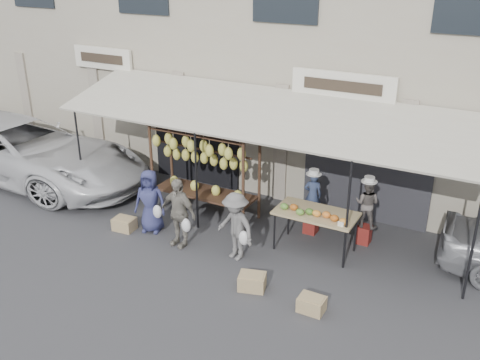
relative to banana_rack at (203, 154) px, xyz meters
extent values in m
plane|color=#2D2D30|center=(1.22, -1.80, -1.57)|extent=(90.00, 90.00, 0.00)
cube|color=gray|center=(1.22, 4.70, 1.93)|extent=(24.00, 6.00, 7.00)
cube|color=#232328|center=(3.42, 1.66, -0.32)|extent=(3.00, 0.10, 2.50)
cube|color=black|center=(-1.28, 1.66, -0.32)|extent=(2.60, 0.10, 2.50)
cube|color=silver|center=(2.72, 1.60, 1.58)|extent=(2.40, 0.10, 0.60)
cube|color=silver|center=(-4.28, 1.60, 1.58)|extent=(2.00, 0.10, 0.60)
cube|color=#B8B5A2|center=(1.22, 0.50, 1.03)|extent=(10.00, 2.34, 0.63)
cylinder|color=black|center=(-3.28, -0.65, -0.42)|extent=(0.05, 0.05, 2.30)
cylinder|color=black|center=(0.22, -0.65, -0.42)|extent=(0.05, 0.05, 2.30)
cylinder|color=black|center=(3.72, -0.65, -0.42)|extent=(0.05, 0.05, 2.30)
cylinder|color=black|center=(6.02, -0.65, -0.42)|extent=(0.05, 0.05, 2.30)
cylinder|color=black|center=(-1.25, -0.34, -0.47)|extent=(0.07, 0.07, 2.20)
cylinder|color=black|center=(1.25, -0.34, -0.47)|extent=(0.07, 0.07, 2.20)
cylinder|color=black|center=(-1.25, 0.46, -0.47)|extent=(0.07, 0.07, 2.20)
cylinder|color=black|center=(1.25, 0.46, -0.47)|extent=(0.07, 0.07, 2.20)
cube|color=black|center=(0.00, 0.06, 0.63)|extent=(2.60, 0.90, 0.07)
cylinder|color=black|center=(0.00, -0.29, 0.51)|extent=(2.50, 0.05, 0.05)
cylinder|color=black|center=(0.00, 0.41, 0.51)|extent=(2.50, 0.05, 0.05)
cylinder|color=black|center=(0.00, 0.06, 0.08)|extent=(2.50, 0.05, 0.05)
cube|color=black|center=(0.00, 0.06, -1.02)|extent=(2.50, 0.80, 0.05)
ellipsoid|color=#D2CD55|center=(-1.10, -0.29, 0.23)|extent=(0.20, 0.18, 0.30)
ellipsoid|color=#D2CD55|center=(-0.86, -0.14, 0.27)|extent=(0.20, 0.18, 0.30)
ellipsoid|color=#D2CD55|center=(-0.61, -0.29, 0.23)|extent=(0.20, 0.18, 0.30)
ellipsoid|color=#D2CD55|center=(-0.37, -0.14, 0.29)|extent=(0.20, 0.18, 0.30)
ellipsoid|color=#D2CD55|center=(-0.12, -0.29, 0.26)|extent=(0.20, 0.18, 0.30)
ellipsoid|color=#D2CD55|center=(0.12, -0.14, 0.26)|extent=(0.20, 0.18, 0.30)
ellipsoid|color=#D2CD55|center=(0.37, -0.29, 0.23)|extent=(0.20, 0.18, 0.30)
ellipsoid|color=#D2CD55|center=(0.61, -0.14, 0.25)|extent=(0.20, 0.18, 0.30)
ellipsoid|color=#D2CD55|center=(0.86, -0.29, 0.25)|extent=(0.20, 0.18, 0.30)
ellipsoid|color=#D2CD55|center=(1.10, -0.14, 0.23)|extent=(0.20, 0.18, 0.30)
ellipsoid|color=#D2CD55|center=(-1.05, 0.06, -0.14)|extent=(0.20, 0.18, 0.30)
ellipsoid|color=#D2CD55|center=(-0.79, 0.06, -0.17)|extent=(0.20, 0.18, 0.30)
ellipsoid|color=#D2CD55|center=(-0.52, 0.06, -0.15)|extent=(0.20, 0.18, 0.30)
ellipsoid|color=#D2CD55|center=(-0.26, 0.06, -0.15)|extent=(0.20, 0.18, 0.30)
ellipsoid|color=#D2CD55|center=(0.00, 0.06, -0.12)|extent=(0.20, 0.18, 0.30)
ellipsoid|color=#D2CD55|center=(0.26, 0.06, -0.13)|extent=(0.20, 0.18, 0.30)
ellipsoid|color=#D2CD55|center=(0.53, 0.06, -0.17)|extent=(0.20, 0.18, 0.30)
ellipsoid|color=#D2CD55|center=(0.79, 0.06, -0.12)|extent=(0.20, 0.18, 0.30)
ellipsoid|color=#D2CD55|center=(1.05, 0.06, -0.13)|extent=(0.20, 0.18, 0.30)
cube|color=tan|center=(2.97, -0.32, -0.70)|extent=(1.70, 0.90, 0.05)
cylinder|color=black|center=(2.20, -0.69, -1.15)|extent=(0.04, 0.04, 0.85)
cylinder|color=black|center=(3.74, -0.69, -1.15)|extent=(0.04, 0.04, 0.85)
cylinder|color=black|center=(2.20, 0.05, -1.15)|extent=(0.04, 0.04, 0.85)
cylinder|color=black|center=(3.74, 0.05, -1.15)|extent=(0.04, 0.04, 0.85)
ellipsoid|color=#598C33|center=(2.32, -0.51, -0.60)|extent=(0.18, 0.14, 0.14)
ellipsoid|color=#B25919|center=(2.52, -0.45, -0.60)|extent=(0.18, 0.14, 0.14)
ellipsoid|color=#598C33|center=(2.72, -0.60, -0.60)|extent=(0.18, 0.14, 0.14)
ellipsoid|color=#477226|center=(2.88, -0.49, -0.60)|extent=(0.18, 0.14, 0.14)
ellipsoid|color=orange|center=(3.04, -0.50, -0.60)|extent=(0.18, 0.14, 0.14)
ellipsoid|color=orange|center=(3.23, -0.45, -0.60)|extent=(0.18, 0.14, 0.14)
ellipsoid|color=#B25919|center=(3.43, -0.52, -0.60)|extent=(0.18, 0.14, 0.14)
ellipsoid|color=orange|center=(3.64, -0.58, -0.60)|extent=(0.18, 0.14, 0.14)
imported|color=navy|center=(2.61, 0.38, -0.64)|extent=(0.45, 0.37, 1.07)
imported|color=#5C5551|center=(3.80, 0.50, -0.62)|extent=(0.54, 0.42, 1.09)
imported|color=navy|center=(-0.62, -1.27, -0.83)|extent=(0.82, 0.65, 1.48)
imported|color=gray|center=(0.30, -1.50, -0.79)|extent=(0.95, 0.49, 1.56)
imported|color=#62605E|center=(1.64, -1.40, -0.84)|extent=(1.07, 0.80, 1.47)
cube|color=maroon|center=(2.61, 0.38, -1.37)|extent=(0.32, 0.32, 0.40)
cube|color=maroon|center=(3.80, 0.50, -1.37)|extent=(0.33, 0.33, 0.41)
cube|color=tan|center=(2.46, -2.22, -1.42)|extent=(0.58, 0.50, 0.30)
cube|color=tan|center=(3.70, -2.33, -1.43)|extent=(0.46, 0.35, 0.28)
cube|color=tan|center=(-1.19, -1.55, -1.43)|extent=(0.51, 0.41, 0.29)
imported|color=silver|center=(-6.03, -0.36, -0.37)|extent=(5.83, 2.78, 2.41)
camera|label=1|loc=(6.34, -9.82, 4.32)|focal=40.00mm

